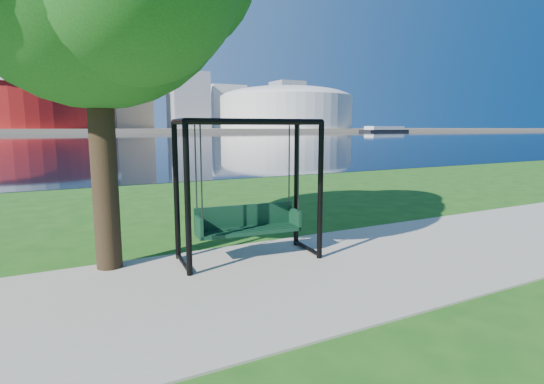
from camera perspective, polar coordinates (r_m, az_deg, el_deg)
ground at (r=7.34m, az=-0.13°, el=-10.18°), size 900.00×900.00×0.00m
path at (r=6.93m, az=1.84°, el=-11.24°), size 120.00×4.00×0.03m
river at (r=108.22m, az=-26.43°, el=6.48°), size 900.00×180.00×0.02m
far_bank at (r=312.17m, az=-27.63°, el=7.39°), size 900.00×228.00×2.00m
stadium at (r=241.53m, az=-30.07°, el=10.29°), size 83.00×83.00×32.00m
arena at (r=278.29m, az=1.89°, el=11.39°), size 84.00×84.00×26.56m
skyline at (r=327.27m, az=-28.86°, el=13.45°), size 392.00×66.00×96.50m
swing at (r=7.55m, az=-3.26°, el=-0.15°), size 2.55×1.28×2.52m
barge at (r=255.67m, az=14.89°, el=8.13°), size 33.99×12.96×3.31m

